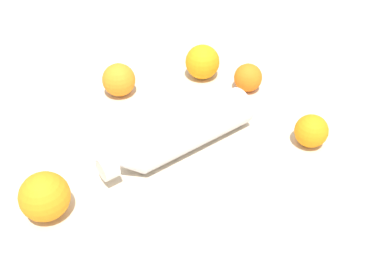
% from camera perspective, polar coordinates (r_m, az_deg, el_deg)
% --- Properties ---
extents(ground_plane, '(2.40, 2.40, 0.00)m').
position_cam_1_polar(ground_plane, '(0.83, 2.36, -2.76)').
color(ground_plane, beige).
extents(water_bottle, '(0.15, 0.33, 0.08)m').
position_cam_1_polar(water_bottle, '(0.80, -1.46, -0.69)').
color(water_bottle, silver).
rests_on(water_bottle, ground_plane).
extents(orange_0, '(0.06, 0.06, 0.06)m').
position_cam_1_polar(orange_0, '(0.98, 7.60, 6.78)').
color(orange_0, orange).
rests_on(orange_0, ground_plane).
extents(orange_1, '(0.08, 0.08, 0.08)m').
position_cam_1_polar(orange_1, '(1.01, 1.43, 8.94)').
color(orange_1, orange).
rests_on(orange_1, ground_plane).
extents(orange_2, '(0.08, 0.08, 0.08)m').
position_cam_1_polar(orange_2, '(0.72, -19.33, -8.75)').
color(orange_2, orange).
rests_on(orange_2, ground_plane).
extents(orange_3, '(0.07, 0.07, 0.07)m').
position_cam_1_polar(orange_3, '(0.85, 15.87, -0.39)').
color(orange_3, orange).
rests_on(orange_3, ground_plane).
extents(orange_4, '(0.07, 0.07, 0.07)m').
position_cam_1_polar(orange_4, '(0.96, -9.88, 6.45)').
color(orange_4, orange).
rests_on(orange_4, ground_plane).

